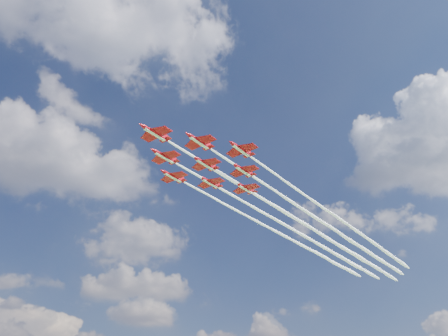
# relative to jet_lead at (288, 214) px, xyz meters

# --- Properties ---
(jet_lead) EXTENTS (130.32, 84.00, 2.82)m
(jet_lead) POSITION_rel_jet_lead_xyz_m (0.00, 0.00, 0.00)
(jet_lead) COLOR #B50A15
(jet_row2_port) EXTENTS (130.32, 84.00, 2.82)m
(jet_row2_port) POSITION_rel_jet_lead_xyz_m (13.05, -0.04, 0.00)
(jet_row2_port) COLOR #B50A15
(jet_row2_starb) EXTENTS (130.32, 84.00, 2.82)m
(jet_row2_starb) POSITION_rel_jet_lead_xyz_m (5.56, 11.80, 0.00)
(jet_row2_starb) COLOR #B50A15
(jet_row3_port) EXTENTS (130.32, 84.00, 2.82)m
(jet_row3_port) POSITION_rel_jet_lead_xyz_m (26.09, -0.08, 0.00)
(jet_row3_port) COLOR #B50A15
(jet_row3_centre) EXTENTS (130.32, 84.00, 2.82)m
(jet_row3_centre) POSITION_rel_jet_lead_xyz_m (18.61, 11.76, 0.00)
(jet_row3_centre) COLOR #B50A15
(jet_row3_starb) EXTENTS (130.32, 84.00, 2.82)m
(jet_row3_starb) POSITION_rel_jet_lead_xyz_m (11.12, 23.61, 0.00)
(jet_row3_starb) COLOR #B50A15
(jet_row4_port) EXTENTS (130.32, 84.00, 2.82)m
(jet_row4_port) POSITION_rel_jet_lead_xyz_m (31.65, 11.72, 0.00)
(jet_row4_port) COLOR #B50A15
(jet_row4_starb) EXTENTS (130.32, 84.00, 2.82)m
(jet_row4_starb) POSITION_rel_jet_lead_xyz_m (24.17, 23.57, 0.00)
(jet_row4_starb) COLOR #B50A15
(jet_tail) EXTENTS (130.32, 84.00, 2.82)m
(jet_tail) POSITION_rel_jet_lead_xyz_m (37.21, 23.53, 0.00)
(jet_tail) COLOR #B50A15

